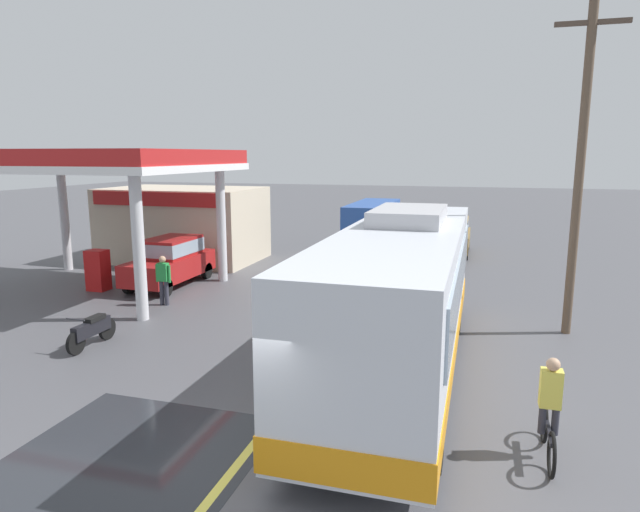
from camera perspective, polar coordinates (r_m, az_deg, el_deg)
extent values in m
plane|color=#4C4C51|center=(27.78, 8.85, 0.23)|extent=(120.00, 120.00, 0.00)
cube|color=#D8CC4C|center=(22.93, 7.16, -1.91)|extent=(0.16, 50.00, 0.01)
cube|color=#26282D|center=(9.78, -20.80, -20.47)|extent=(4.06, 4.88, 0.01)
cube|color=silver|center=(12.46, 8.52, -3.75)|extent=(2.50, 11.00, 2.90)
cube|color=orange|center=(12.78, 8.38, -8.53)|extent=(2.54, 11.04, 0.56)
cube|color=#8C9EAD|center=(7.18, 2.43, -9.89)|extent=(2.30, 0.10, 1.40)
cube|color=#8C9EAD|center=(12.59, 2.84, -1.39)|extent=(0.06, 9.35, 1.10)
cube|color=#8C9EAD|center=(12.26, 14.46, -2.05)|extent=(0.06, 9.35, 1.10)
cube|color=white|center=(6.98, 2.50, -4.47)|extent=(1.75, 0.08, 0.32)
cube|color=#B2B2B7|center=(13.15, 9.33, 4.20)|extent=(1.60, 2.80, 0.36)
cylinder|color=black|center=(9.60, -1.98, -16.93)|extent=(0.30, 1.00, 1.00)
cylinder|color=black|center=(9.23, 11.81, -18.40)|extent=(0.30, 1.00, 1.00)
cylinder|color=black|center=(16.13, 6.15, -5.43)|extent=(0.30, 1.00, 1.00)
cylinder|color=black|center=(15.91, 14.01, -5.92)|extent=(0.30, 1.00, 1.00)
cube|color=#B21E1E|center=(21.18, -23.03, 9.53)|extent=(9.00, 7.00, 0.50)
cube|color=white|center=(21.19, -22.95, 8.54)|extent=(9.10, 7.10, 0.24)
cylinder|color=silver|center=(17.00, -18.48, 1.12)|extent=(0.36, 0.36, 4.60)
cylinder|color=silver|center=(25.77, -25.21, 3.72)|extent=(0.36, 0.36, 4.60)
cylinder|color=silver|center=(21.60, -10.31, 3.41)|extent=(0.36, 0.36, 4.60)
cube|color=red|center=(21.59, -22.24, -1.38)|extent=(0.70, 0.60, 1.50)
cube|color=beige|center=(26.48, -14.04, 3.26)|extent=(7.00, 4.40, 3.40)
cube|color=#B21E1E|center=(24.45, -16.84, 5.72)|extent=(6.30, 0.10, 0.60)
cube|color=maroon|center=(21.47, -15.48, -1.12)|extent=(1.70, 4.20, 0.80)
cube|color=maroon|center=(21.50, -15.30, 0.94)|extent=(1.50, 2.31, 0.70)
cube|color=#8C9EAD|center=(21.50, -15.30, 0.94)|extent=(1.53, 2.35, 0.49)
cylinder|color=black|center=(20.75, -19.37, -2.87)|extent=(0.20, 0.64, 0.64)
cylinder|color=black|center=(19.92, -15.86, -3.22)|extent=(0.20, 0.64, 0.64)
cylinder|color=black|center=(23.18, -15.06, -1.26)|extent=(0.20, 0.64, 0.64)
cylinder|color=black|center=(22.44, -11.79, -1.50)|extent=(0.20, 0.64, 0.64)
cube|color=#264C9E|center=(28.91, 5.53, 3.51)|extent=(2.00, 6.00, 2.10)
cube|color=#8C9EAD|center=(28.86, 5.54, 4.29)|extent=(2.04, 5.10, 0.80)
cube|color=#2D2D33|center=(26.07, 4.21, 0.87)|extent=(1.90, 0.16, 0.36)
cylinder|color=black|center=(27.30, 2.87, 0.98)|extent=(0.22, 0.76, 0.76)
cylinder|color=black|center=(26.95, 6.51, 0.79)|extent=(0.22, 0.76, 0.76)
cylinder|color=black|center=(31.16, 4.61, 2.15)|extent=(0.22, 0.76, 0.76)
cylinder|color=black|center=(30.85, 7.81, 2.01)|extent=(0.22, 0.76, 0.76)
torus|color=black|center=(9.66, 23.10, -18.62)|extent=(0.06, 0.72, 0.72)
torus|color=black|center=(10.63, 22.42, -15.77)|extent=(0.06, 0.72, 0.72)
cube|color=black|center=(10.07, 22.80, -16.37)|extent=(0.06, 1.10, 0.08)
cube|color=#D8CC4C|center=(9.89, 23.03, -12.63)|extent=(0.34, 0.24, 0.64)
sphere|color=tan|center=(9.68, 23.24, -10.40)|extent=(0.22, 0.22, 0.22)
cylinder|color=#2D2D38|center=(10.03, 22.26, -15.36)|extent=(0.12, 0.12, 0.55)
cylinder|color=#2D2D38|center=(10.06, 23.43, -15.39)|extent=(0.12, 0.12, 0.55)
cylinder|color=black|center=(15.05, -24.21, -8.32)|extent=(0.10, 0.60, 0.60)
cylinder|color=black|center=(15.93, -21.40, -7.09)|extent=(0.10, 0.60, 0.60)
cube|color=black|center=(15.42, -22.82, -6.98)|extent=(0.20, 1.30, 0.36)
cube|color=black|center=(15.47, -22.52, -6.05)|extent=(0.24, 0.60, 0.12)
cylinder|color=#2D2D33|center=(14.91, -24.26, -6.08)|extent=(0.55, 0.04, 0.04)
cylinder|color=#33333F|center=(18.87, -16.24, -3.72)|extent=(0.14, 0.14, 0.82)
cylinder|color=#33333F|center=(18.78, -15.77, -3.76)|extent=(0.14, 0.14, 0.82)
cube|color=#268C3F|center=(18.67, -16.12, -1.63)|extent=(0.36, 0.22, 0.60)
sphere|color=tan|center=(18.58, -16.19, -0.33)|extent=(0.22, 0.22, 0.22)
cylinder|color=#268C3F|center=(18.80, -16.70, -1.73)|extent=(0.09, 0.09, 0.58)
cylinder|color=#268C3F|center=(18.56, -15.51, -1.83)|extent=(0.09, 0.09, 0.58)
cylinder|color=#33333F|center=(21.80, -15.50, -1.78)|extent=(0.14, 0.14, 0.82)
cylinder|color=#33333F|center=(21.70, -15.10, -1.81)|extent=(0.14, 0.14, 0.82)
cube|color=#D8CC4C|center=(21.61, -15.39, 0.04)|extent=(0.36, 0.22, 0.60)
sphere|color=tan|center=(21.54, -15.45, 1.17)|extent=(0.22, 0.22, 0.22)
cylinder|color=#D8CC4C|center=(21.74, -15.90, -0.06)|extent=(0.09, 0.09, 0.58)
cylinder|color=#D8CC4C|center=(21.50, -14.86, -0.12)|extent=(0.09, 0.09, 0.58)
cube|color=olive|center=(28.07, 13.62, 1.66)|extent=(1.70, 4.20, 0.80)
cube|color=olive|center=(28.16, 13.71, 3.23)|extent=(1.50, 2.31, 0.70)
cube|color=#8C9EAD|center=(28.16, 13.71, 3.23)|extent=(1.53, 2.35, 0.49)
cylinder|color=black|center=(26.70, 11.81, 0.41)|extent=(0.20, 0.64, 0.64)
cylinder|color=black|center=(26.63, 15.03, 0.25)|extent=(0.20, 0.64, 0.64)
cylinder|color=black|center=(29.65, 12.30, 1.40)|extent=(0.20, 0.64, 0.64)
cylinder|color=black|center=(29.59, 15.20, 1.25)|extent=(0.20, 0.64, 0.64)
cylinder|color=brown|center=(16.20, 25.52, 7.73)|extent=(0.24, 0.24, 8.83)
cube|color=#4C3D33|center=(16.52, 26.64, 21.03)|extent=(1.80, 0.12, 0.12)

